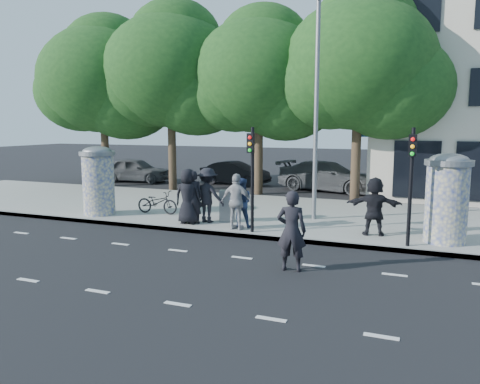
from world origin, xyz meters
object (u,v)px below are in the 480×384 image
at_px(traffic_pole_near, 252,169).
at_px(cabinet_left, 227,206).
at_px(ped_d, 208,195).
at_px(ped_b, 193,197).
at_px(street_lamp, 316,92).
at_px(car_mid, 235,173).
at_px(traffic_pole_far, 411,175).
at_px(ad_column_left, 98,179).
at_px(ped_f, 374,206).
at_px(cabinet_right, 439,220).
at_px(ped_c, 241,202).
at_px(man_road, 291,231).
at_px(ped_a, 188,196).
at_px(ped_e, 237,202).
at_px(bicycle, 157,202).
at_px(car_right, 328,176).
at_px(car_left, 136,170).

height_order(traffic_pole_near, cabinet_left, traffic_pole_near).
bearing_deg(ped_d, ped_b, 52.49).
relative_size(street_lamp, car_mid, 1.90).
bearing_deg(ped_b, traffic_pole_far, 154.22).
xyz_separation_m(ped_d, car_mid, (-3.53, 11.26, -0.44)).
height_order(ad_column_left, ped_f, ad_column_left).
bearing_deg(street_lamp, car_mid, 126.67).
distance_m(ped_f, cabinet_right, 1.91).
height_order(ped_b, ped_c, ped_b).
bearing_deg(cabinet_right, traffic_pole_near, -168.13).
xyz_separation_m(ped_d, man_road, (4.16, -3.88, -0.11)).
bearing_deg(ped_d, man_road, 143.94).
bearing_deg(cabinet_right, ped_a, -174.59).
xyz_separation_m(ad_column_left, car_mid, (1.06, 11.46, -0.84)).
relative_size(ped_e, cabinet_right, 1.51).
relative_size(ad_column_left, ped_d, 1.35).
distance_m(ped_c, ped_f, 4.38).
distance_m(ped_a, cabinet_left, 1.48).
bearing_deg(man_road, traffic_pole_far, -138.43).
relative_size(ped_f, man_road, 0.91).
bearing_deg(bicycle, ped_b, -118.76).
distance_m(traffic_pole_near, ped_a, 2.81).
height_order(ped_a, ped_e, ped_a).
relative_size(man_road, car_right, 0.37).
relative_size(traffic_pole_near, ped_e, 1.81).
distance_m(ped_e, cabinet_left, 1.42).
bearing_deg(traffic_pole_near, man_road, -54.14).
bearing_deg(car_mid, ped_e, -152.42).
distance_m(bicycle, car_mid, 10.57).
bearing_deg(ped_f, street_lamp, -45.51).
height_order(street_lamp, ped_e, street_lamp).
bearing_deg(ped_d, ped_a, 48.23).
relative_size(ad_column_left, car_right, 0.48).
relative_size(cabinet_left, car_mid, 0.27).
height_order(street_lamp, man_road, street_lamp).
height_order(traffic_pole_far, ped_b, traffic_pole_far).
distance_m(traffic_pole_near, ped_d, 2.47).
height_order(street_lamp, cabinet_right, street_lamp).
bearing_deg(ped_a, traffic_pole_far, 168.82).
relative_size(ped_d, car_left, 0.44).
height_order(ad_column_left, street_lamp, street_lamp).
xyz_separation_m(ped_b, car_right, (2.62, 10.99, -0.29)).
distance_m(ped_b, car_right, 11.30).
distance_m(ped_d, ped_e, 1.58).
distance_m(ped_e, car_left, 15.69).
bearing_deg(cabinet_right, man_road, -129.67).
bearing_deg(man_road, ped_b, -44.17).
relative_size(ad_column_left, traffic_pole_near, 0.78).
distance_m(man_road, car_right, 14.60).
bearing_deg(ad_column_left, car_left, 117.21).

